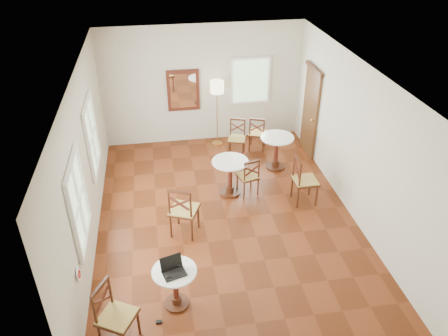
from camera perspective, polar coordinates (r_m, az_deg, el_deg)
name	(u,v)px	position (r m, az deg, el deg)	size (l,w,h in m)	color
ground	(226,218)	(8.79, 0.32, -6.58)	(7.00, 7.00, 0.00)	#602710
room_shell	(221,127)	(8.00, -0.40, 5.31)	(5.02, 7.02, 3.01)	beige
cafe_table_near	(175,284)	(6.92, -6.36, -14.75)	(0.68, 0.68, 0.72)	#411F10
cafe_table_mid	(230,174)	(9.23, 0.79, -0.72)	(0.77, 0.77, 0.81)	#411F10
cafe_table_back	(276,149)	(10.24, 6.84, 2.51)	(0.77, 0.77, 0.81)	#411F10
chair_near_a	(183,210)	(8.14, -5.30, -5.48)	(0.66, 0.66, 1.09)	#411F10
chair_near_b	(115,316)	(6.56, -13.97, -18.15)	(0.65, 0.65, 1.03)	#411F10
chair_mid_a	(248,176)	(9.28, 3.20, -1.06)	(0.50, 0.50, 0.88)	#411F10
chair_mid_b	(304,180)	(9.12, 10.36, -1.58)	(0.49, 0.49, 1.05)	#411F10
chair_back_a	(257,133)	(11.02, 4.35, 4.57)	(0.54, 0.54, 0.91)	#411F10
chair_back_b	(237,138)	(10.75, 1.68, 3.92)	(0.52, 0.52, 0.91)	#411F10
floor_lamp	(217,91)	(10.84, -0.93, 9.95)	(0.33, 0.33, 1.71)	#BF8C3F
laptop	(173,269)	(6.67, -6.67, -12.88)	(0.40, 0.36, 0.24)	black
mouse	(168,277)	(6.62, -7.24, -13.89)	(0.09, 0.06, 0.04)	black
navy_mug	(167,267)	(6.73, -7.44, -12.60)	(0.11, 0.08, 0.09)	#0F1335
water_glass	(179,267)	(6.70, -5.87, -12.65)	(0.06, 0.06, 0.10)	white
power_adapter	(159,322)	(7.03, -8.48, -19.22)	(0.09, 0.05, 0.04)	black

